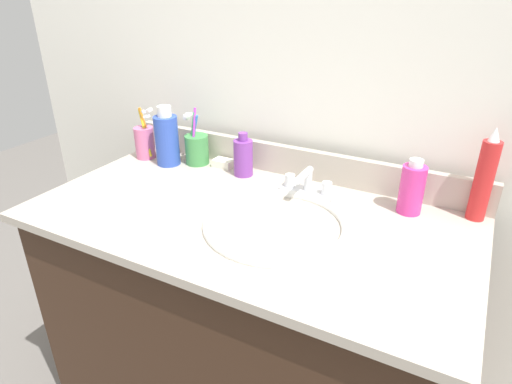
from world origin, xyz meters
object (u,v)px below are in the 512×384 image
(cup_green, at_px, (197,148))
(soap_bar, at_px, (223,163))
(bottle_spray_red, at_px, (484,179))
(bottle_shampoo_blue, at_px, (167,139))
(cup_pink, at_px, (145,142))
(faucet, at_px, (307,186))
(bottle_soap_pink, at_px, (412,189))
(bottle_cream_purple, at_px, (243,157))

(cup_green, distance_m, soap_bar, 0.10)
(bottle_spray_red, bearing_deg, soap_bar, -179.07)
(bottle_shampoo_blue, height_order, soap_bar, bottle_shampoo_blue)
(bottle_shampoo_blue, distance_m, bottle_spray_red, 0.91)
(bottle_spray_red, bearing_deg, cup_pink, -176.28)
(bottle_spray_red, bearing_deg, faucet, -169.75)
(bottle_soap_pink, distance_m, cup_green, 0.68)
(bottle_spray_red, height_order, cup_green, bottle_spray_red)
(bottle_soap_pink, relative_size, cup_green, 0.78)
(bottle_shampoo_blue, bearing_deg, faucet, -0.23)
(soap_bar, bearing_deg, bottle_spray_red, 0.93)
(cup_green, bearing_deg, cup_pink, -167.96)
(bottle_soap_pink, bearing_deg, cup_pink, -178.56)
(bottle_shampoo_blue, distance_m, cup_green, 0.10)
(cup_green, bearing_deg, bottle_cream_purple, -3.50)
(bottle_cream_purple, bearing_deg, bottle_soap_pink, -0.71)
(faucet, bearing_deg, bottle_shampoo_blue, 179.77)
(bottle_shampoo_blue, distance_m, soap_bar, 0.20)
(bottle_spray_red, bearing_deg, bottle_soap_pink, -164.03)
(faucet, bearing_deg, bottle_soap_pink, 6.86)
(bottle_shampoo_blue, xyz_separation_m, bottle_spray_red, (0.91, 0.07, 0.02))
(bottle_shampoo_blue, relative_size, bottle_spray_red, 0.80)
(bottle_shampoo_blue, xyz_separation_m, bottle_cream_purple, (0.26, 0.04, -0.03))
(faucet, bearing_deg, soap_bar, 168.36)
(faucet, distance_m, cup_green, 0.41)
(bottle_shampoo_blue, relative_size, cup_green, 1.03)
(bottle_spray_red, bearing_deg, bottle_cream_purple, -176.65)
(bottle_soap_pink, bearing_deg, bottle_spray_red, 15.97)
(bottle_soap_pink, bearing_deg, faucet, -173.14)
(bottle_soap_pink, xyz_separation_m, soap_bar, (-0.58, 0.03, -0.05))
(faucet, distance_m, bottle_shampoo_blue, 0.49)
(cup_green, relative_size, cup_pink, 1.07)
(faucet, relative_size, bottle_cream_purple, 1.19)
(cup_green, bearing_deg, soap_bar, 9.37)
(bottle_cream_purple, height_order, soap_bar, bottle_cream_purple)
(bottle_soap_pink, bearing_deg, bottle_shampoo_blue, -177.68)
(bottle_shampoo_blue, height_order, cup_green, bottle_shampoo_blue)
(faucet, relative_size, bottle_shampoo_blue, 0.84)
(cup_green, distance_m, cup_pink, 0.19)
(bottle_shampoo_blue, relative_size, bottle_cream_purple, 1.42)
(cup_green, xyz_separation_m, soap_bar, (0.09, 0.02, -0.04))
(bottle_shampoo_blue, relative_size, cup_pink, 1.11)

